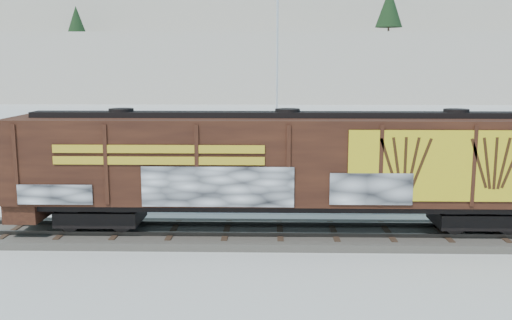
{
  "coord_description": "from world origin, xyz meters",
  "views": [
    {
      "loc": [
        -0.41,
        -20.59,
        6.36
      ],
      "look_at": [
        -0.97,
        3.0,
        2.47
      ],
      "focal_mm": 40.0,
      "sensor_mm": 36.0,
      "label": 1
    }
  ],
  "objects_px": {
    "hopper_railcar": "(287,163)",
    "car_dark": "(360,184)",
    "car_white": "(364,184)",
    "car_silver": "(91,182)",
    "flagpole": "(279,97)"
  },
  "relations": [
    {
      "from": "hopper_railcar",
      "to": "car_dark",
      "type": "bearing_deg",
      "value": 59.07
    },
    {
      "from": "hopper_railcar",
      "to": "car_white",
      "type": "height_order",
      "value": "hopper_railcar"
    },
    {
      "from": "car_silver",
      "to": "car_white",
      "type": "bearing_deg",
      "value": -66.85
    },
    {
      "from": "car_white",
      "to": "car_dark",
      "type": "bearing_deg",
      "value": 156.92
    },
    {
      "from": "hopper_railcar",
      "to": "car_silver",
      "type": "relative_size",
      "value": 4.75
    },
    {
      "from": "car_silver",
      "to": "car_white",
      "type": "relative_size",
      "value": 0.98
    },
    {
      "from": "car_white",
      "to": "flagpole",
      "type": "bearing_deg",
      "value": 43.16
    },
    {
      "from": "car_silver",
      "to": "car_white",
      "type": "xyz_separation_m",
      "value": [
        13.28,
        -0.21,
        -0.01
      ]
    },
    {
      "from": "car_silver",
      "to": "car_dark",
      "type": "distance_m",
      "value": 13.04
    },
    {
      "from": "flagpole",
      "to": "car_silver",
      "type": "distance_m",
      "value": 12.86
    },
    {
      "from": "hopper_railcar",
      "to": "flagpole",
      "type": "xyz_separation_m",
      "value": [
        -0.1,
        14.65,
        1.65
      ]
    },
    {
      "from": "car_dark",
      "to": "car_white",
      "type": "bearing_deg",
      "value": -46.24
    },
    {
      "from": "car_white",
      "to": "car_dark",
      "type": "height_order",
      "value": "car_dark"
    },
    {
      "from": "flagpole",
      "to": "hopper_railcar",
      "type": "bearing_deg",
      "value": -89.62
    },
    {
      "from": "car_silver",
      "to": "car_dark",
      "type": "xyz_separation_m",
      "value": [
        13.04,
        -0.49,
        0.05
      ]
    }
  ]
}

